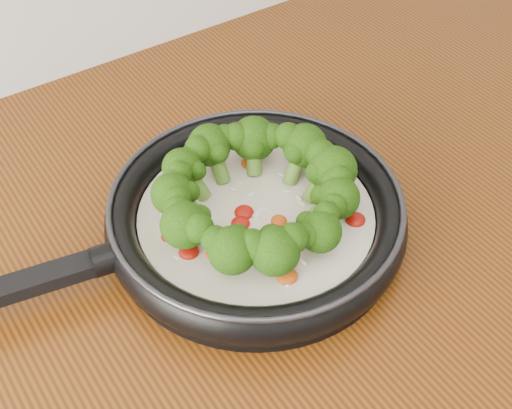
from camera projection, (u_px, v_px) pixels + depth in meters
skillet at (254, 212)px, 0.81m from camera, size 0.57×0.40×0.10m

